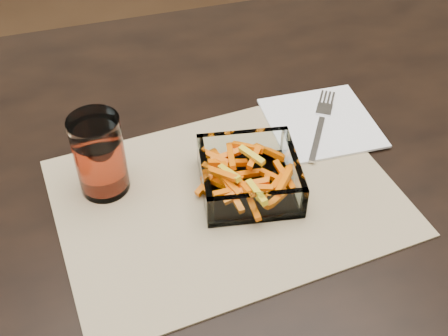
{
  "coord_description": "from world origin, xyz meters",
  "views": [
    {
      "loc": [
        -0.3,
        -0.57,
        1.31
      ],
      "look_at": [
        -0.15,
        -0.05,
        0.78
      ],
      "focal_mm": 45.0,
      "sensor_mm": 36.0,
      "label": 1
    }
  ],
  "objects_px": {
    "tumbler": "(100,158)",
    "fork": "(321,122)",
    "glass_bowl": "(249,177)",
    "dining_table": "(301,184)"
  },
  "relations": [
    {
      "from": "dining_table",
      "to": "glass_bowl",
      "type": "bearing_deg",
      "value": -150.23
    },
    {
      "from": "dining_table",
      "to": "tumbler",
      "type": "height_order",
      "value": "tumbler"
    },
    {
      "from": "dining_table",
      "to": "tumbler",
      "type": "xyz_separation_m",
      "value": [
        -0.3,
        -0.01,
        0.14
      ]
    },
    {
      "from": "glass_bowl",
      "to": "tumbler",
      "type": "xyz_separation_m",
      "value": [
        -0.19,
        0.06,
        0.03
      ]
    },
    {
      "from": "glass_bowl",
      "to": "dining_table",
      "type": "bearing_deg",
      "value": 29.77
    },
    {
      "from": "glass_bowl",
      "to": "fork",
      "type": "height_order",
      "value": "glass_bowl"
    },
    {
      "from": "glass_bowl",
      "to": "tumbler",
      "type": "relative_size",
      "value": 1.26
    },
    {
      "from": "dining_table",
      "to": "tumbler",
      "type": "distance_m",
      "value": 0.34
    },
    {
      "from": "dining_table",
      "to": "tumbler",
      "type": "relative_size",
      "value": 13.64
    },
    {
      "from": "tumbler",
      "to": "fork",
      "type": "relative_size",
      "value": 0.75
    }
  ]
}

